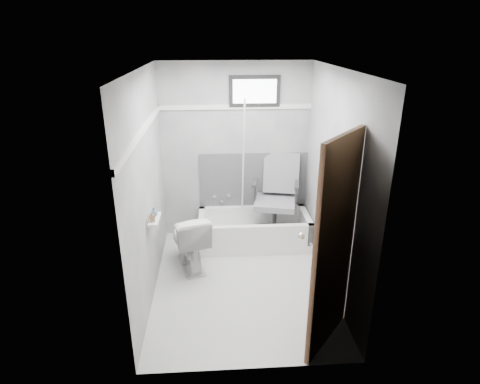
{
  "coord_description": "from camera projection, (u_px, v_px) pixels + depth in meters",
  "views": [
    {
      "loc": [
        -0.28,
        -3.96,
        2.72
      ],
      "look_at": [
        0.0,
        0.35,
        1.0
      ],
      "focal_mm": 30.0,
      "sensor_mm": 36.0,
      "label": 1
    }
  ],
  "objects": [
    {
      "name": "wall_back",
      "position": [
        235.0,
        153.0,
        5.46
      ],
      "size": [
        2.0,
        0.02,
        2.4
      ],
      "primitive_type": "cube",
      "color": "slate",
      "rests_on": "floor"
    },
    {
      "name": "floor",
      "position": [
        242.0,
        282.0,
        4.7
      ],
      "size": [
        2.6,
        2.6,
        0.0
      ],
      "primitive_type": "plane",
      "color": "silver",
      "rests_on": "ground"
    },
    {
      "name": "trim_left",
      "position": [
        143.0,
        131.0,
        3.96
      ],
      "size": [
        0.02,
        2.6,
        0.06
      ],
      "primitive_type": "cube",
      "color": "white",
      "rests_on": "wall_left"
    },
    {
      "name": "bathtub",
      "position": [
        254.0,
        229.0,
        5.49
      ],
      "size": [
        1.5,
        0.7,
        0.42
      ],
      "primitive_type": null,
      "color": "white",
      "rests_on": "floor"
    },
    {
      "name": "toilet",
      "position": [
        189.0,
        240.0,
        4.89
      ],
      "size": [
        0.61,
        0.82,
        0.72
      ],
      "primitive_type": "imported",
      "rotation": [
        0.0,
        0.0,
        3.44
      ],
      "color": "white",
      "rests_on": "floor"
    },
    {
      "name": "wall_left",
      "position": [
        147.0,
        189.0,
        4.19
      ],
      "size": [
        0.02,
        2.6,
        2.4
      ],
      "primitive_type": "cube",
      "color": "slate",
      "rests_on": "floor"
    },
    {
      "name": "soap_bottle_b",
      "position": [
        154.0,
        212.0,
        4.24
      ],
      "size": [
        0.1,
        0.1,
        0.1
      ],
      "primitive_type": "imported",
      "rotation": [
        0.0,
        0.0,
        0.64
      ],
      "color": "slate",
      "rests_on": "shelf"
    },
    {
      "name": "wall_right",
      "position": [
        335.0,
        185.0,
        4.31
      ],
      "size": [
        0.02,
        2.6,
        2.4
      ],
      "primitive_type": "cube",
      "color": "slate",
      "rests_on": "floor"
    },
    {
      "name": "office_chair",
      "position": [
        275.0,
        197.0,
        5.38
      ],
      "size": [
        0.75,
        0.75,
        1.09
      ],
      "primitive_type": null,
      "rotation": [
        0.0,
        0.0,
        -0.22
      ],
      "color": "slate",
      "rests_on": "bathtub"
    },
    {
      "name": "backerboard",
      "position": [
        253.0,
        180.0,
        5.61
      ],
      "size": [
        1.5,
        0.02,
        0.78
      ],
      "primitive_type": "cube",
      "color": "#4C4C4F",
      "rests_on": "wall_back"
    },
    {
      "name": "shelf",
      "position": [
        155.0,
        219.0,
        4.2
      ],
      "size": [
        0.1,
        0.32,
        0.02
      ],
      "primitive_type": "cube",
      "color": "white",
      "rests_on": "wall_left"
    },
    {
      "name": "pole",
      "position": [
        243.0,
        168.0,
        5.29
      ],
      "size": [
        0.02,
        0.48,
        1.9
      ],
      "primitive_type": "cylinder",
      "rotation": [
        0.24,
        0.0,
        0.0
      ],
      "color": "silver",
      "rests_on": "bathtub"
    },
    {
      "name": "door",
      "position": [
        376.0,
        264.0,
        3.2
      ],
      "size": [
        0.78,
        0.78,
        2.0
      ],
      "primitive_type": null,
      "color": "#522E1E",
      "rests_on": "floor"
    },
    {
      "name": "faucet",
      "position": [
        222.0,
        198.0,
        5.66
      ],
      "size": [
        0.26,
        0.1,
        0.16
      ],
      "primitive_type": null,
      "color": "silver",
      "rests_on": "wall_back"
    },
    {
      "name": "window",
      "position": [
        255.0,
        91.0,
        5.15
      ],
      "size": [
        0.66,
        0.04,
        0.4
      ],
      "primitive_type": null,
      "color": "black",
      "rests_on": "wall_back"
    },
    {
      "name": "trim_back",
      "position": [
        235.0,
        107.0,
        5.21
      ],
      "size": [
        2.0,
        0.02,
        0.06
      ],
      "primitive_type": "cube",
      "color": "white",
      "rests_on": "wall_back"
    },
    {
      "name": "ceiling",
      "position": [
        242.0,
        69.0,
        3.81
      ],
      "size": [
        2.6,
        2.6,
        0.0
      ],
      "primitive_type": "plane",
      "rotation": [
        3.14,
        0.0,
        0.0
      ],
      "color": "silver",
      "rests_on": "floor"
    },
    {
      "name": "wall_front",
      "position": [
        254.0,
        248.0,
        3.05
      ],
      "size": [
        2.0,
        0.02,
        2.4
      ],
      "primitive_type": "cube",
      "color": "slate",
      "rests_on": "floor"
    },
    {
      "name": "soap_bottle_a",
      "position": [
        152.0,
        217.0,
        4.11
      ],
      "size": [
        0.06,
        0.06,
        0.11
      ],
      "primitive_type": "imported",
      "rotation": [
        0.0,
        0.0,
        0.25
      ],
      "color": "olive",
      "rests_on": "shelf"
    }
  ]
}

